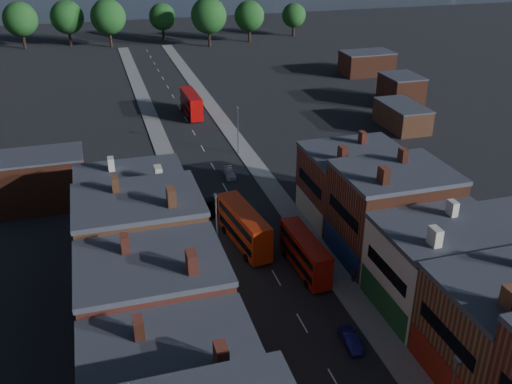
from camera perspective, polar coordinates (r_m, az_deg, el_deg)
pavement_west at (r=83.95m, az=-7.78°, el=0.53°), size 3.00×200.00×0.12m
pavement_east at (r=86.52m, az=0.74°, el=1.58°), size 3.00×200.00×0.12m
lamp_post_2 at (r=64.47m, az=-3.97°, el=-2.96°), size 0.25×0.70×8.12m
lamp_post_3 at (r=93.38m, az=-1.83°, el=6.53°), size 0.25×0.70×8.12m
bus_0 at (r=67.75m, az=-1.18°, el=-3.46°), size 3.87×11.12×4.70m
bus_1 at (r=63.45m, az=4.93°, el=-6.07°), size 2.80×9.84×4.21m
bus_2 at (r=113.70m, az=-6.49°, el=8.79°), size 2.84×10.64×4.57m
car_1 at (r=54.90m, az=9.41°, el=-14.40°), size 1.44×3.71×1.21m
car_2 at (r=76.33m, az=-4.73°, el=-1.52°), size 2.88×5.17×1.37m
car_3 at (r=86.40m, az=-2.64°, el=1.88°), size 1.81×3.89×1.10m
ped_1 at (r=54.00m, az=-1.61°, el=-14.26°), size 0.94×0.71×1.72m
ped_3 at (r=62.89m, az=9.70°, el=-8.17°), size 0.70×1.03×1.61m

